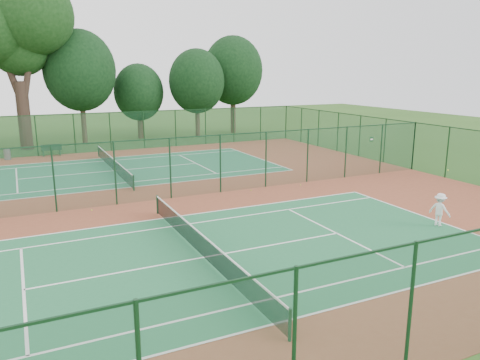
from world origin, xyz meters
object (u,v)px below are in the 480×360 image
player_near (440,210)px  big_tree (16,26)px  trash_bin (7,154)px  bench (52,150)px

player_near → big_tree: size_ratio=0.10×
player_near → big_tree: (-16.61, 32.62, 10.12)m
trash_bin → big_tree: (1.73, 5.26, 10.43)m
player_near → big_tree: 37.98m
trash_bin → bench: size_ratio=0.57×
bench → big_tree: 11.62m
bench → big_tree: size_ratio=0.11×
bench → big_tree: big_tree is taller
player_near → bench: 31.45m
trash_bin → bench: (3.41, 0.32, 0.06)m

